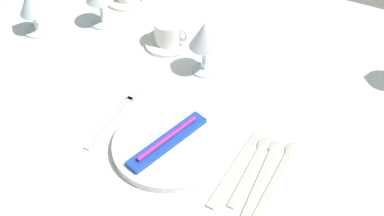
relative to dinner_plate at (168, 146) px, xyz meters
name	(u,v)px	position (x,y,z in m)	size (l,w,h in m)	color
dining_table	(193,112)	(-0.04, 0.20, -0.09)	(1.80, 1.11, 0.74)	white
dinner_plate	(168,146)	(0.00, 0.00, 0.00)	(0.24, 0.24, 0.02)	white
toothbrush_package	(167,141)	(0.00, 0.00, 0.02)	(0.10, 0.21, 0.02)	blue
fork_outer	(116,115)	(-0.16, 0.04, -0.01)	(0.02, 0.22, 0.00)	beige
dinner_knife	(234,170)	(0.15, 0.01, -0.01)	(0.03, 0.23, 0.00)	beige
spoon_soup	(254,162)	(0.18, 0.05, -0.01)	(0.03, 0.21, 0.01)	beige
spoon_dessert	(265,169)	(0.21, 0.04, -0.01)	(0.03, 0.23, 0.01)	beige
spoon_tea	(280,170)	(0.24, 0.05, -0.01)	(0.03, 0.23, 0.01)	beige
saucer_left	(168,42)	(-0.18, 0.33, 0.00)	(0.13, 0.13, 0.01)	white
coffee_cup_left	(169,32)	(-0.17, 0.33, 0.03)	(0.10, 0.07, 0.06)	white
wine_glass_centre	(31,5)	(-0.53, 0.22, 0.08)	(0.07, 0.07, 0.13)	silver
wine_glass_right	(204,37)	(-0.04, 0.27, 0.10)	(0.08, 0.08, 0.15)	silver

